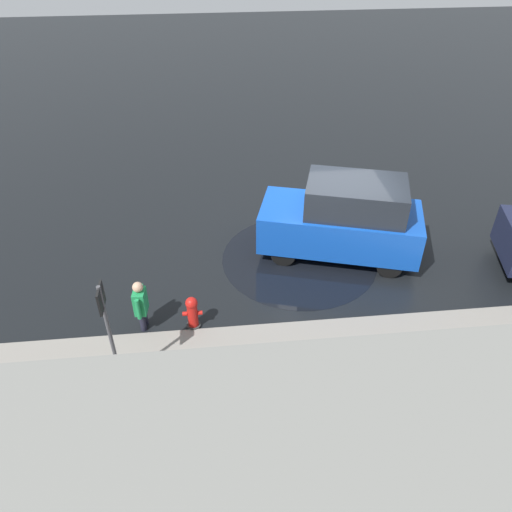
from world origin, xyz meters
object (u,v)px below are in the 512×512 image
object	(u,v)px
fire_hydrant	(192,313)
pedestrian	(141,303)
sign_post	(107,323)
moving_hatchback	(344,219)

from	to	relation	value
fire_hydrant	pedestrian	size ratio (longest dim) A/B	0.66
pedestrian	sign_post	xyz separation A→B (m)	(0.33, 1.47, 0.90)
fire_hydrant	sign_post	xyz separation A→B (m)	(1.38, 1.37, 1.18)
moving_hatchback	sign_post	world-z (taller)	sign_post
pedestrian	sign_post	size ratio (longest dim) A/B	0.51
moving_hatchback	pedestrian	size ratio (longest dim) A/B	3.46
fire_hydrant	sign_post	size ratio (longest dim) A/B	0.33
fire_hydrant	pedestrian	bearing A→B (deg)	-5.71
moving_hatchback	sign_post	xyz separation A→B (m)	(5.14, 3.66, 0.55)
moving_hatchback	pedestrian	distance (m)	5.30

